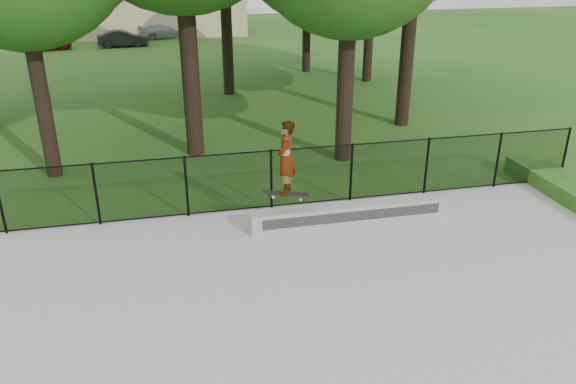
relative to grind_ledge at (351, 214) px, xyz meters
name	(u,v)px	position (x,y,z in m)	size (l,w,h in m)	color
ground	(348,374)	(-1.60, -4.70, -0.30)	(100.00, 100.00, 0.00)	#1C5618
concrete_slab	(348,373)	(-1.60, -4.70, -0.27)	(14.00, 12.00, 0.06)	#A3A39E
grind_ledge	(351,214)	(0.00, 0.00, 0.00)	(4.63, 0.40, 0.48)	#B0B0AB
car_a	(45,41)	(-10.84, 27.21, 0.24)	(1.26, 3.12, 1.07)	maroon
car_b	(123,38)	(-6.18, 27.57, 0.22)	(1.10, 2.87, 1.04)	black
car_c	(164,31)	(-3.50, 30.72, 0.22)	(1.44, 3.25, 1.03)	#9492A6
skater_airborne	(286,160)	(-1.56, -0.21, 1.52)	(0.84, 0.69, 1.75)	black
chainlink_fence	(271,179)	(-1.60, 1.20, 0.51)	(16.06, 0.06, 1.50)	black
distant_building	(160,3)	(-3.60, 33.30, 1.87)	(12.40, 6.40, 4.30)	#C7B78C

